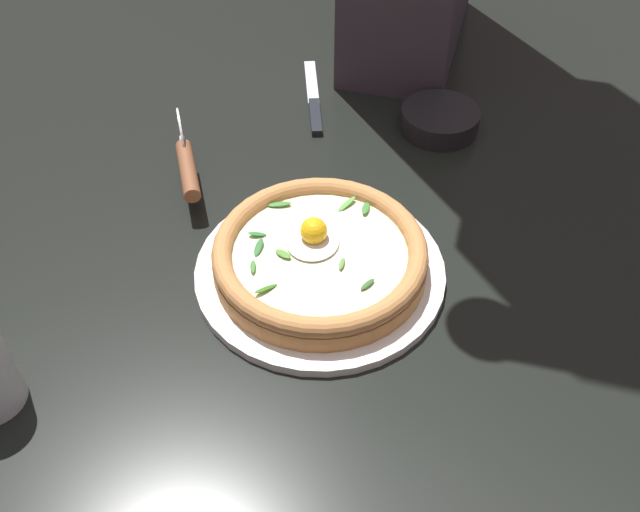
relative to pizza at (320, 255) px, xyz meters
name	(u,v)px	position (x,y,z in m)	size (l,w,h in m)	color
ground_plane	(308,270)	(0.02, 0.02, -0.05)	(2.40, 2.40, 0.03)	black
pizza_plate	(320,271)	(0.00, 0.00, -0.03)	(0.30, 0.30, 0.01)	white
pizza	(320,255)	(0.00, 0.00, 0.00)	(0.26, 0.26, 0.06)	#BF7D41
side_bowl	(440,120)	(0.34, -0.07, -0.02)	(0.12, 0.12, 0.03)	black
pizza_cutter	(186,160)	(0.10, 0.23, 0.01)	(0.15, 0.10, 0.08)	silver
table_knife	(314,106)	(0.33, 0.13, -0.03)	(0.20, 0.10, 0.01)	silver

